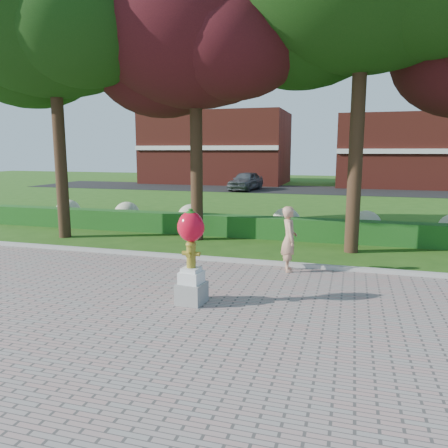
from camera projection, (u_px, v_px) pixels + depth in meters
name	position (u px, v px, depth m)	size (l,w,h in m)	color
ground	(190.00, 295.00, 9.99)	(100.00, 100.00, 0.00)	#255014
walkway	(90.00, 382.00, 6.20)	(40.00, 14.00, 0.04)	gray
curb	(227.00, 260.00, 12.81)	(40.00, 0.18, 0.15)	#ADADA5
lawn_hedge	(256.00, 227.00, 16.54)	(24.00, 0.70, 0.80)	#144918
hydrangea_row	(275.00, 220.00, 17.30)	(20.10, 1.10, 0.99)	beige
street	(309.00, 190.00, 36.47)	(50.00, 8.00, 0.02)	black
building_left	(217.00, 148.00, 44.35)	(14.00, 8.00, 7.00)	maroon
building_right	(407.00, 151.00, 39.38)	(12.00, 8.00, 6.40)	maroon
tree_far_left	(51.00, 16.00, 15.46)	(9.00, 7.68, 11.66)	black
tree_mid_left	(193.00, 33.00, 15.11)	(8.25, 7.04, 10.69)	black
hydrant_sculpture	(191.00, 254.00, 9.18)	(0.61, 0.61, 2.03)	gray
woman	(289.00, 239.00, 11.70)	(0.64, 0.42, 1.76)	tan
parked_car	(246.00, 181.00, 36.00)	(1.81, 4.51, 1.54)	#45494D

